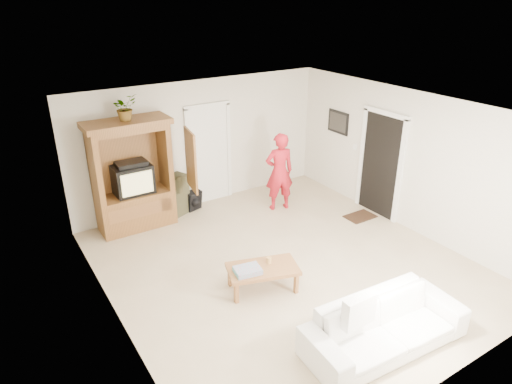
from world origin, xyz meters
The scene contains 19 objects.
floor centered at (0.00, 0.00, 0.00)m, with size 6.00×6.00×0.00m, color tan.
ceiling centered at (0.00, 0.00, 2.60)m, with size 6.00×6.00×0.00m, color white.
wall_back centered at (0.00, 3.00, 1.30)m, with size 5.50×5.50×0.00m, color silver.
wall_front centered at (0.00, -3.00, 1.30)m, with size 5.50×5.50×0.00m, color silver.
wall_left centered at (-2.75, 0.00, 1.30)m, with size 6.00×6.00×0.00m, color silver.
wall_right centered at (2.75, 0.00, 1.30)m, with size 6.00×6.00×0.00m, color silver.
armoire centered at (-1.58, 2.66, 0.91)m, with size 1.82×1.14×2.10m.
door_back centered at (0.15, 2.97, 1.02)m, with size 0.85×0.05×2.04m, color white.
doorway_right centered at (2.73, 0.60, 1.02)m, with size 0.05×0.90×2.04m, color black.
framed_picture centered at (2.73, 1.90, 1.60)m, with size 0.03×0.60×0.48m, color black.
doormat centered at (2.30, 0.60, 0.01)m, with size 0.60×0.40×0.02m, color #382316.
plant centered at (-1.60, 2.63, 2.33)m, with size 0.41×0.36×0.46m, color #4C7238.
man centered at (1.15, 1.83, 0.81)m, with size 0.59×0.39×1.63m, color #B41824.
sofa centered at (-0.05, -2.20, 0.32)m, with size 2.16×0.84×0.63m, color white.
coffee_table centered at (-0.69, -0.36, 0.34)m, with size 1.18×0.87×0.39m.
towel centered at (-0.96, -0.36, 0.43)m, with size 0.38×0.28×0.08m, color #CE446B.
candle centered at (-0.55, -0.31, 0.44)m, with size 0.08×0.08×0.10m, color tan.
backpack_black centered at (-0.38, 2.73, 0.20)m, with size 0.33×0.19×0.40m, color black, non-canonical shape.
backpack_olive centered at (-0.73, 2.74, 0.41)m, with size 0.44×0.32×0.83m, color #47442B, non-canonical shape.
Camera 1 is at (-3.89, -5.17, 4.20)m, focal length 32.00 mm.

